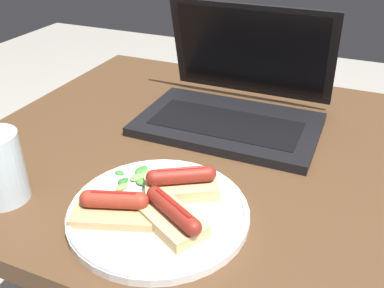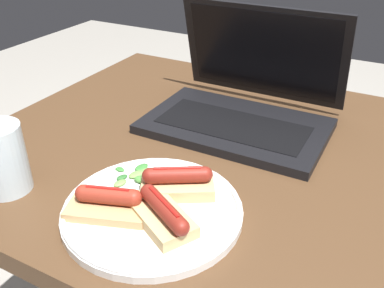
# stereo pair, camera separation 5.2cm
# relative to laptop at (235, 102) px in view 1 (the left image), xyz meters

# --- Properties ---
(desk) EXTENTS (1.10, 0.79, 0.75)m
(desk) POSITION_rel_laptop_xyz_m (0.09, -0.12, -0.13)
(desk) COLOR #4C331E
(desk) RESTS_ON ground_plane
(laptop) EXTENTS (0.36, 0.28, 0.23)m
(laptop) POSITION_rel_laptop_xyz_m (0.00, 0.00, 0.00)
(laptop) COLOR black
(laptop) RESTS_ON desk
(plate) EXTENTS (0.27, 0.27, 0.02)m
(plate) POSITION_rel_laptop_xyz_m (-0.00, -0.35, -0.03)
(plate) COLOR white
(plate) RESTS_ON desk
(sausage_toast_left) EXTENTS (0.13, 0.11, 0.05)m
(sausage_toast_left) POSITION_rel_laptop_xyz_m (0.01, -0.29, -0.01)
(sausage_toast_left) COLOR tan
(sausage_toast_left) RESTS_ON plate
(sausage_toast_middle) EXTENTS (0.14, 0.11, 0.04)m
(sausage_toast_middle) POSITION_rel_laptop_xyz_m (-0.06, -0.38, -0.01)
(sausage_toast_middle) COLOR tan
(sausage_toast_middle) RESTS_ON plate
(sausage_toast_right) EXTENTS (0.11, 0.10, 0.04)m
(sausage_toast_right) POSITION_rel_laptop_xyz_m (0.03, -0.37, -0.01)
(sausage_toast_right) COLOR tan
(sausage_toast_right) RESTS_ON plate
(salad_pile) EXTENTS (0.08, 0.08, 0.01)m
(salad_pile) POSITION_rel_laptop_xyz_m (-0.07, -0.29, -0.03)
(salad_pile) COLOR #2D662D
(salad_pile) RESTS_ON plate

